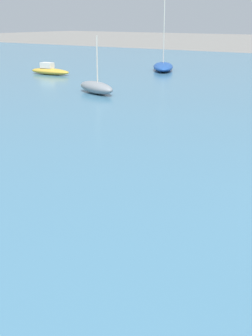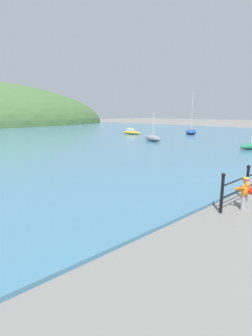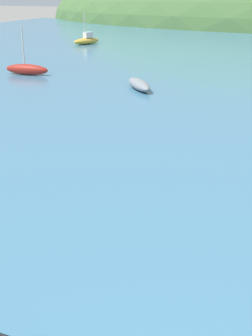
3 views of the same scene
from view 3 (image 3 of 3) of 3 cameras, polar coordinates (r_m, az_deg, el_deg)
The scene contains 3 objects.
boat_white_sailboat at distance 22.52m, azimuth 1.60°, elevation 10.16°, with size 2.18×2.51×0.47m.
boat_far_right at distance 26.88m, azimuth -11.99°, elevation 11.70°, with size 2.59×0.81×2.62m.
boat_twin_mast at distance 40.73m, azimuth -4.84°, elevation 15.26°, with size 1.89×2.68×2.56m.
Camera 3 is at (0.27, -2.06, 4.72)m, focal length 50.00 mm.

